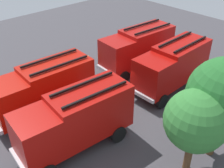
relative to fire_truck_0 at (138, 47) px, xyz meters
name	(u,v)px	position (x,y,z in m)	size (l,w,h in m)	color
ground_plane	(112,99)	(5.13, 2.13, -2.15)	(47.38, 47.38, 0.00)	#423F44
fire_truck_0	(138,47)	(0.00, 0.00, 0.00)	(7.36, 3.18, 3.88)	#AD130F
fire_truck_1	(44,88)	(9.70, 0.17, 0.00)	(7.32, 3.06, 3.88)	#B71208
fire_truck_2	(173,65)	(0.47, 4.17, 0.00)	(7.23, 2.83, 3.88)	#AF0E09
fire_truck_3	(76,119)	(10.08, 4.35, 0.00)	(7.38, 3.26, 3.88)	#B00E09
firefighter_0	(88,64)	(3.98, -2.31, -1.17)	(0.48, 0.39, 1.75)	black
tree_1	(224,95)	(4.58, 10.23, 2.06)	(4.04, 4.04, 6.27)	brown
tree_2	(196,121)	(6.60, 9.95, 1.30)	(3.31, 3.31, 5.13)	brown
traffic_cone_0	(76,73)	(5.05, -2.72, -1.86)	(0.41, 0.41, 0.58)	#F2600C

